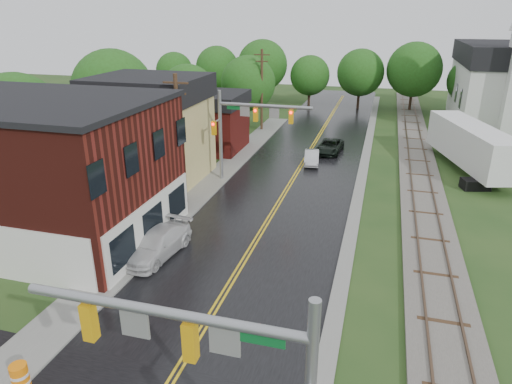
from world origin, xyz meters
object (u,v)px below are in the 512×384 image
at_px(utility_pole_c, 262,89).
at_px(construction_barrel, 20,378).
at_px(sedan_silver, 312,157).
at_px(pickup_white, 157,244).
at_px(traffic_signal_near, 221,365).
at_px(tree_left_b, 114,93).
at_px(traffic_signal_far, 246,121).
at_px(tree_left_e, 249,85).
at_px(brick_building, 40,169).
at_px(semi_trailer, 471,144).
at_px(utility_pole_b, 179,137).
at_px(tree_left_a, 19,120).
at_px(suv_dark, 330,146).
at_px(church, 508,76).
at_px(tree_left_c, 189,94).

bearing_deg(utility_pole_c, construction_barrel, -87.42).
distance_m(sedan_silver, pickup_white, 19.64).
relative_size(traffic_signal_near, tree_left_b, 0.76).
xyz_separation_m(traffic_signal_far, tree_left_e, (-5.38, 18.90, -0.16)).
bearing_deg(sedan_silver, utility_pole_c, 117.02).
bearing_deg(construction_barrel, traffic_signal_near, -13.28).
relative_size(traffic_signal_near, construction_barrel, 6.65).
distance_m(tree_left_b, construction_barrel, 31.15).
xyz_separation_m(brick_building, traffic_signal_near, (15.96, -13.00, 0.82)).
bearing_deg(tree_left_b, semi_trailer, 5.26).
distance_m(pickup_white, semi_trailer, 27.91).
bearing_deg(brick_building, utility_pole_b, 50.93).
relative_size(sedan_silver, semi_trailer, 0.28).
bearing_deg(semi_trailer, tree_left_e, 154.10).
relative_size(tree_left_a, suv_dark, 1.89).
relative_size(traffic_signal_near, tree_left_e, 0.90).
xyz_separation_m(utility_pole_c, tree_left_b, (-11.05, -12.10, 1.00)).
bearing_deg(pickup_white, suv_dark, 80.70).
bearing_deg(tree_left_a, church, 38.63).
height_order(traffic_signal_near, construction_barrel, traffic_signal_near).
distance_m(traffic_signal_near, tree_left_a, 30.66).
distance_m(utility_pole_c, tree_left_e, 2.79).
relative_size(traffic_signal_near, utility_pole_c, 0.82).
height_order(utility_pole_c, tree_left_c, utility_pole_c).
relative_size(tree_left_a, pickup_white, 1.73).
xyz_separation_m(utility_pole_c, tree_left_e, (-2.05, 1.90, 0.09)).
distance_m(sedan_silver, construction_barrel, 29.62).
relative_size(utility_pole_b, construction_barrel, 8.15).
bearing_deg(suv_dark, tree_left_b, -160.76).
height_order(brick_building, tree_left_a, tree_left_a).
bearing_deg(construction_barrel, pickup_white, 88.88).
relative_size(utility_pole_c, suv_dark, 1.96).
bearing_deg(traffic_signal_near, brick_building, 140.83).
distance_m(suv_dark, construction_barrel, 33.67).
xyz_separation_m(sedan_silver, construction_barrel, (-5.80, -29.05, -0.04)).
bearing_deg(traffic_signal_far, suv_dark, 61.54).
xyz_separation_m(tree_left_b, pickup_white, (13.05, -17.68, -4.99)).
distance_m(traffic_signal_far, tree_left_e, 19.65).
bearing_deg(church, tree_left_e, -164.80).
relative_size(tree_left_c, sedan_silver, 2.12).
height_order(utility_pole_c, tree_left_b, tree_left_b).
xyz_separation_m(traffic_signal_far, utility_pole_b, (-3.33, -5.00, -0.25)).
bearing_deg(tree_left_b, church, 29.99).
height_order(tree_left_c, construction_barrel, tree_left_c).
height_order(traffic_signal_far, utility_pole_b, utility_pole_b).
height_order(tree_left_c, tree_left_e, tree_left_e).
bearing_deg(utility_pole_c, traffic_signal_far, -78.91).
bearing_deg(tree_left_a, construction_barrel, -50.32).
xyz_separation_m(traffic_signal_far, construction_barrel, (-1.53, -23.00, -4.42)).
distance_m(suv_dark, semi_trailer, 12.33).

